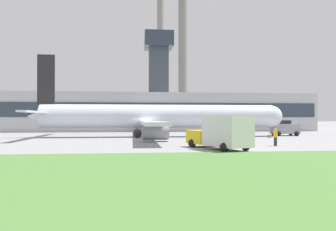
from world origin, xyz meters
The scene contains 9 objects.
ground_plane centered at (0.00, 0.00, 0.00)m, with size 400.00×400.00×0.00m, color gray.
terminal_building centered at (0.18, 26.25, 4.01)m, with size 68.83×15.33×20.11m.
smokestack_left centered at (7.49, 60.89, 21.59)m, with size 2.49×2.49×42.97m.
smokestack_right centered at (15.30, 65.46, 21.75)m, with size 3.43×3.43×43.23m.
airplane centered at (1.94, 2.68, 2.67)m, with size 34.25×32.84×10.75m.
pushback_tug centered at (20.47, 3.64, 1.01)m, with size 3.77×2.89×2.20m.
baggage_truck centered at (5.80, -15.62, 1.29)m, with size 4.31×6.76×2.64m.
ground_crew_person centered at (11.58, -12.86, 0.82)m, with size 0.48×0.48×1.61m.
traffic_cone_near_nose centered at (16.42, -0.33, 0.26)m, with size 0.47×0.47×0.56m.
Camera 1 is at (-1.24, -41.09, 2.49)m, focal length 35.00 mm.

